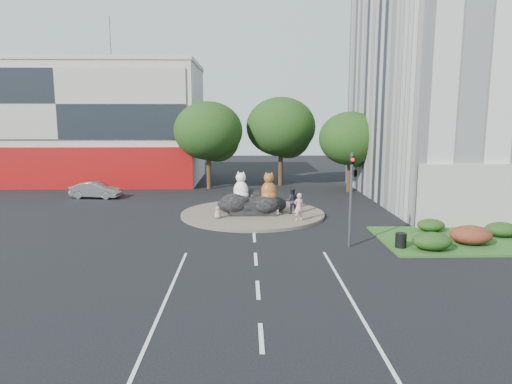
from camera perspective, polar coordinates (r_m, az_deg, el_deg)
The scene contains 22 objects.
ground at distance 22.35m, azimuth -0.03°, elevation -8.38°, with size 120.00×120.00×0.00m, color black.
roundabout_island at distance 32.00m, azimuth -0.42°, elevation -2.74°, with size 10.00×10.00×0.20m, color brown.
rock_plinth at distance 31.89m, azimuth -0.42°, elevation -1.77°, with size 3.20×2.60×0.90m, color black, non-canonical shape.
shophouse_block at distance 52.23m, azimuth -21.11°, elevation 8.06°, with size 25.20×12.30×17.40m.
grass_verge at distance 28.11m, azimuth 25.21°, elevation -5.44°, with size 10.00×6.00×0.12m, color #224C19.
tree_left at distance 43.51m, azimuth -5.89°, elevation 7.26°, with size 6.46×6.46×8.27m.
tree_mid at distance 45.50m, azimuth 3.21°, elevation 7.78°, with size 6.84×6.84×8.76m.
tree_right at distance 42.48m, azimuth 11.77°, elevation 6.23°, with size 5.70×5.70×7.30m.
hedge_near_green at distance 25.00m, azimuth 21.12°, elevation -5.74°, with size 2.00×1.60×0.90m, color black.
hedge_red at distance 26.90m, azimuth 25.27°, elevation -4.87°, with size 2.20×1.76×0.99m, color #4F1615.
hedge_mid_green at distance 29.37m, azimuth 28.34°, elevation -4.14°, with size 1.80×1.44×0.81m, color black.
hedge_back_green at distance 28.99m, azimuth 21.03°, elevation -3.89°, with size 1.60×1.28×0.72m, color black.
traffic_light at distance 24.14m, azimuth 12.05°, elevation 1.56°, with size 0.44×1.24×5.00m.
street_lamp at distance 32.23m, azimuth 23.14°, elevation 4.60°, with size 2.34×0.22×8.06m.
cat_white at distance 31.56m, azimuth -1.90°, elevation 0.80°, with size 1.22×1.05×2.03m, color white, non-canonical shape.
cat_tabby at distance 31.33m, azimuth 1.61°, elevation 0.73°, with size 1.21×1.05×2.01m, color #C15828, non-canonical shape.
kitten_calico at distance 30.22m, azimuth -4.82°, elevation -2.51°, with size 0.49×0.42×0.82m, color silver, non-canonical shape.
kitten_white at distance 30.99m, azimuth 2.49°, elevation -2.13°, with size 0.53×0.46×0.88m, color silver, non-canonical shape.
pedestrian_pink at distance 29.39m, azimuth 5.37°, elevation -1.88°, with size 0.66×0.43×1.80m, color pink.
pedestrian_dark at distance 31.54m, azimuth 4.50°, elevation -1.07°, with size 0.89×0.69×1.83m, color #212229.
parked_car at distance 40.95m, azimuth -19.40°, elevation 0.23°, with size 1.46×4.18×1.38m, color #989C9F.
litter_bin at distance 24.91m, azimuth 17.65°, elevation -5.77°, with size 0.57×0.57×0.76m, color black.
Camera 1 is at (-0.45, -21.28, 6.82)m, focal length 32.00 mm.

